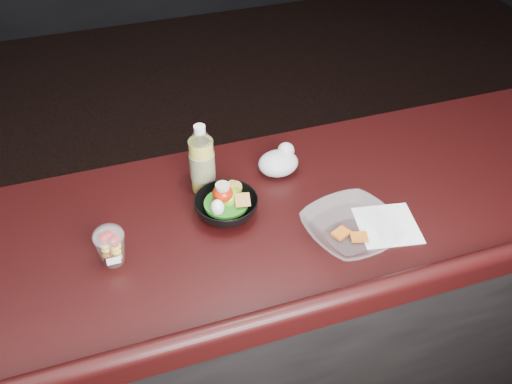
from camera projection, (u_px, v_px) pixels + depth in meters
counter at (243, 330)px, 1.90m from camera, size 4.06×0.71×1.02m
lemonade_bottle at (202, 163)px, 1.61m from camera, size 0.07×0.07×0.22m
fruit_cup at (110, 245)px, 1.42m from camera, size 0.08×0.08×0.11m
green_apple at (228, 198)px, 1.58m from camera, size 0.08×0.08×0.09m
plastic_bag at (279, 162)px, 1.70m from camera, size 0.12×0.10×0.09m
snack_bowl at (226, 205)px, 1.57m from camera, size 0.22×0.22×0.10m
takeout_bowl at (351, 230)px, 1.50m from camera, size 0.29×0.29×0.06m
paper_napkin at (387, 225)px, 1.55m from camera, size 0.19×0.19×0.00m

